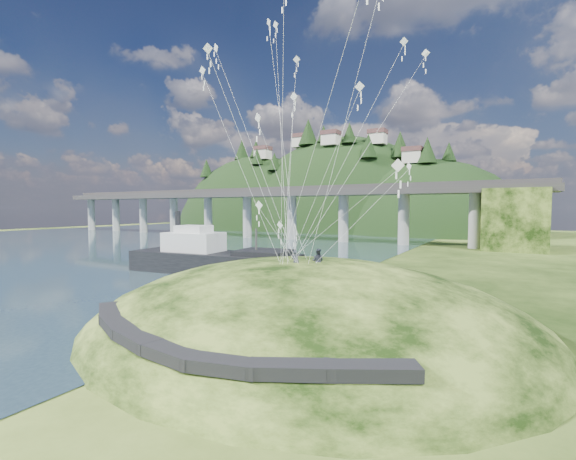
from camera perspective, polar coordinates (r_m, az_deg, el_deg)
The scene contains 10 objects.
ground at distance 33.47m, azimuth -11.42°, elevation -12.37°, with size 320.00×320.00×0.00m, color black.
water at distance 108.35m, azimuth -29.67°, elevation -1.88°, with size 240.00×240.00×0.00m, color #304C59.
grass_hill at distance 31.14m, azimuth 2.77°, elevation -16.42°, with size 36.00×32.00×13.00m.
footpath at distance 21.19m, azimuth -14.01°, elevation -15.88°, with size 22.29×5.84×0.83m.
bridge at distance 105.61m, azimuth 3.22°, elevation 3.69°, with size 160.00×11.00×15.00m.
far_ridge at distance 160.87m, azimuth 6.19°, elevation -2.56°, with size 153.00×70.00×94.50m.
work_barge at distance 54.28m, azimuth -11.32°, elevation -4.02°, with size 24.97×9.34×8.53m.
wooden_dock at distance 39.09m, azimuth -12.17°, elevation -9.43°, with size 14.11×3.15×1.00m.
kite_flyers at distance 28.92m, azimuth 3.54°, elevation -2.83°, with size 2.11×1.87×1.91m.
kite_swarm at distance 32.77m, azimuth 2.84°, elevation 19.74°, with size 19.38×15.52×21.83m.
Camera 1 is at (21.48, -24.03, 9.02)m, focal length 24.00 mm.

